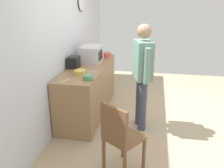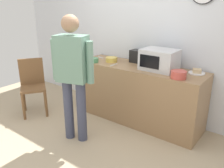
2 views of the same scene
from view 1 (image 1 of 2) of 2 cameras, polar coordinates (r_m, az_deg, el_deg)
ground_plane at (r=4.30m, az=9.75°, el=-9.17°), size 6.00×6.00×0.00m
back_wall at (r=4.15m, az=-12.03°, el=8.85°), size 5.40×0.13×2.60m
kitchen_counter at (r=4.49m, az=-5.58°, el=-1.25°), size 2.04×0.62×0.91m
microwave at (r=4.61m, az=-4.93°, el=7.20°), size 0.50×0.39×0.30m
sandwich_plate at (r=5.15m, az=-5.00°, el=7.09°), size 0.23×0.23×0.07m
salad_bowl at (r=3.85m, az=-7.67°, el=2.79°), size 0.19×0.19×0.07m
cereal_bowl at (r=4.95m, az=-1.40°, el=6.96°), size 0.20×0.20×0.10m
mixing_bowl at (r=3.60m, az=-5.70°, el=1.58°), size 0.16×0.16×0.07m
toaster at (r=4.24m, az=-9.16°, el=5.17°), size 0.22×0.18×0.20m
fork_utensil at (r=3.61m, az=-11.15°, el=0.82°), size 0.17×0.08×0.01m
spoon_utensil at (r=3.97m, az=-4.88°, el=2.90°), size 0.02×0.17×0.01m
person_standing at (r=3.78m, az=7.31°, el=3.35°), size 0.57×0.35×1.71m
wooden_chair at (r=2.90m, az=1.90°, el=-12.32°), size 0.56×0.56×0.94m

